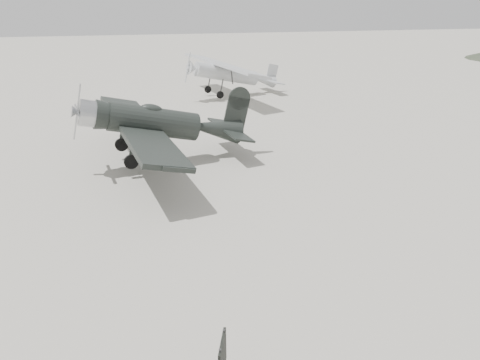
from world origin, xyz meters
name	(u,v)px	position (x,y,z in m)	size (l,w,h in m)	color
ground	(265,233)	(0.00, 0.00, 0.00)	(160.00, 160.00, 0.00)	gray
lowwing_monoplane	(162,123)	(-3.81, 8.85, 2.28)	(9.70, 13.44, 4.32)	black
highwing_monoplane	(230,71)	(2.49, 24.54, 2.22)	(8.97, 12.44, 3.55)	#ADB1B3
sign_board	(222,358)	(-2.82, -7.39, 0.86)	(0.34, 0.98, 1.45)	#333333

